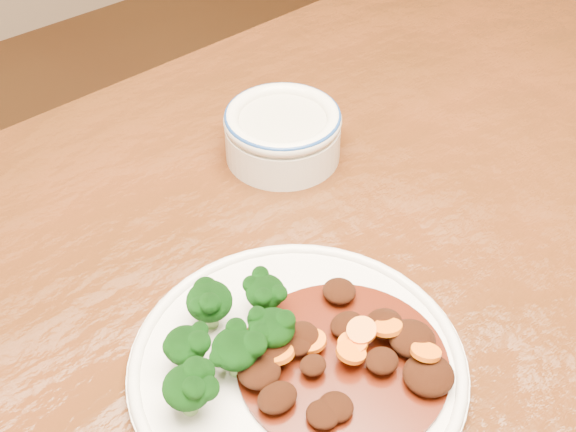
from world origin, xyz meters
TOP-DOWN VIEW (x-y plane):
  - dining_table at (0.00, 0.00)m, footprint 1.53×0.96m
  - dinner_plate at (-0.09, -0.06)m, footprint 0.30×0.30m
  - broccoli_florets at (-0.13, -0.02)m, footprint 0.15×0.11m
  - mince_stew at (-0.06, -0.09)m, footprint 0.19×0.19m
  - dip_bowl at (0.09, 0.19)m, footprint 0.14×0.14m

SIDE VIEW (x-z plane):
  - dining_table at x=0.00m, z-range 0.30..1.05m
  - dinner_plate at x=-0.09m, z-range 0.75..0.77m
  - mince_stew at x=-0.06m, z-range 0.76..0.79m
  - dip_bowl at x=0.09m, z-range 0.75..0.81m
  - broccoli_florets at x=-0.13m, z-range 0.77..0.82m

